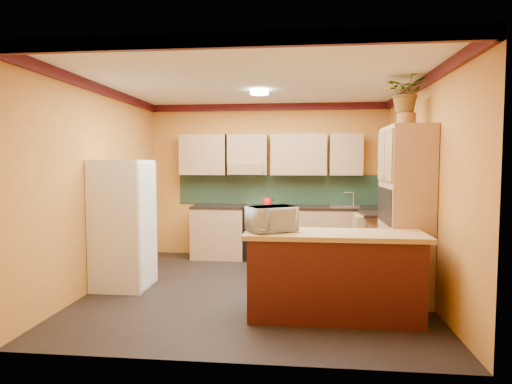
# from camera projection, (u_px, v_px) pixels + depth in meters

# --- Properties ---
(room_shell) EXTENTS (4.24, 4.24, 2.72)m
(room_shell) POSITION_uv_depth(u_px,v_px,m) (259.00, 131.00, 5.77)
(room_shell) COLOR black
(room_shell) RESTS_ON ground
(base_cabinets_back) EXTENTS (3.65, 0.60, 0.88)m
(base_cabinets_back) POSITION_uv_depth(u_px,v_px,m) (298.00, 234.00, 7.34)
(base_cabinets_back) COLOR tan
(base_cabinets_back) RESTS_ON ground
(countertop_back) EXTENTS (3.65, 0.62, 0.04)m
(countertop_back) POSITION_uv_depth(u_px,v_px,m) (298.00, 207.00, 7.31)
(countertop_back) COLOR black
(countertop_back) RESTS_ON base_cabinets_back
(stove) EXTENTS (0.58, 0.58, 0.91)m
(stove) POSITION_uv_depth(u_px,v_px,m) (262.00, 232.00, 7.40)
(stove) COLOR black
(stove) RESTS_ON ground
(kettle) EXTENTS (0.21, 0.21, 0.18)m
(kettle) POSITION_uv_depth(u_px,v_px,m) (267.00, 201.00, 7.31)
(kettle) COLOR red
(kettle) RESTS_ON stove
(sink) EXTENTS (0.48, 0.40, 0.03)m
(sink) POSITION_uv_depth(u_px,v_px,m) (344.00, 206.00, 7.23)
(sink) COLOR silver
(sink) RESTS_ON countertop_back
(base_cabinets_right) EXTENTS (0.60, 0.80, 0.88)m
(base_cabinets_right) POSITION_uv_depth(u_px,v_px,m) (381.00, 244.00, 6.43)
(base_cabinets_right) COLOR tan
(base_cabinets_right) RESTS_ON ground
(countertop_right) EXTENTS (0.62, 0.80, 0.04)m
(countertop_right) POSITION_uv_depth(u_px,v_px,m) (382.00, 214.00, 6.40)
(countertop_right) COLOR black
(countertop_right) RESTS_ON base_cabinets_right
(fridge) EXTENTS (0.68, 0.66, 1.70)m
(fridge) POSITION_uv_depth(u_px,v_px,m) (123.00, 224.00, 5.66)
(fridge) COLOR white
(fridge) RESTS_ON ground
(pantry) EXTENTS (0.48, 0.90, 2.10)m
(pantry) POSITION_uv_depth(u_px,v_px,m) (405.00, 214.00, 5.17)
(pantry) COLOR tan
(pantry) RESTS_ON ground
(fern_pot) EXTENTS (0.22, 0.22, 0.16)m
(fern_pot) POSITION_uv_depth(u_px,v_px,m) (406.00, 120.00, 5.14)
(fern_pot) COLOR brown
(fern_pot) RESTS_ON pantry
(fern) EXTENTS (0.56, 0.53, 0.49)m
(fern) POSITION_uv_depth(u_px,v_px,m) (407.00, 92.00, 5.12)
(fern) COLOR tan
(fern) RESTS_ON fern_pot
(breakfast_bar) EXTENTS (1.80, 0.55, 0.88)m
(breakfast_bar) POSITION_uv_depth(u_px,v_px,m) (334.00, 278.00, 4.55)
(breakfast_bar) COLOR #44120F
(breakfast_bar) RESTS_ON ground
(bar_top) EXTENTS (1.90, 0.65, 0.05)m
(bar_top) POSITION_uv_depth(u_px,v_px,m) (334.00, 235.00, 4.52)
(bar_top) COLOR tan
(bar_top) RESTS_ON breakfast_bar
(microwave) EXTENTS (0.59, 0.54, 0.27)m
(microwave) POSITION_uv_depth(u_px,v_px,m) (271.00, 219.00, 4.58)
(microwave) COLOR white
(microwave) RESTS_ON bar_top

